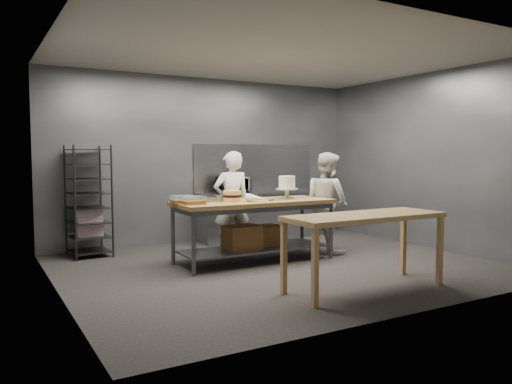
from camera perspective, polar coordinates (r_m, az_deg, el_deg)
ground at (r=7.28m, az=2.78°, el=-8.43°), size 6.00×6.00×0.00m
back_wall at (r=9.30m, az=-5.50°, el=3.65°), size 6.00×0.04×3.00m
work_table at (r=7.47m, az=-0.28°, el=-3.63°), size 2.40×0.90×0.92m
near_counter at (r=6.05m, az=12.36°, el=-3.29°), size 2.00×0.70×0.90m
back_counter at (r=9.55m, az=0.82°, el=-2.62°), size 2.60×0.60×0.90m
splashback_panel at (r=9.74m, az=-0.07°, el=2.81°), size 2.60×0.02×0.90m
speed_rack at (r=8.27m, az=-18.59°, el=-1.10°), size 0.64×0.69×1.75m
chef_behind at (r=8.01m, az=-2.81°, el=-1.25°), size 0.64×0.45×1.66m
chef_right at (r=8.29m, az=8.10°, el=-1.16°), size 0.66×0.83×1.64m
microwave at (r=9.19m, az=-2.59°, el=0.85°), size 0.54×0.37×0.30m
frosted_cake_stand at (r=7.74m, az=3.55°, el=0.89°), size 0.34×0.34×0.35m
layer_cake at (r=7.28m, az=-2.75°, el=-0.45°), size 0.27×0.27×0.16m
cake_pans at (r=7.28m, az=-5.91°, el=-0.81°), size 0.67×0.38×0.07m
piping_bag at (r=7.14m, az=0.09°, el=-0.70°), size 0.21×0.40×0.12m
offset_spatula at (r=7.45m, az=2.36°, el=-0.92°), size 0.36×0.02×0.02m
pastry_clamshells at (r=6.97m, az=-7.77°, el=-0.89°), size 0.39×0.43×0.11m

